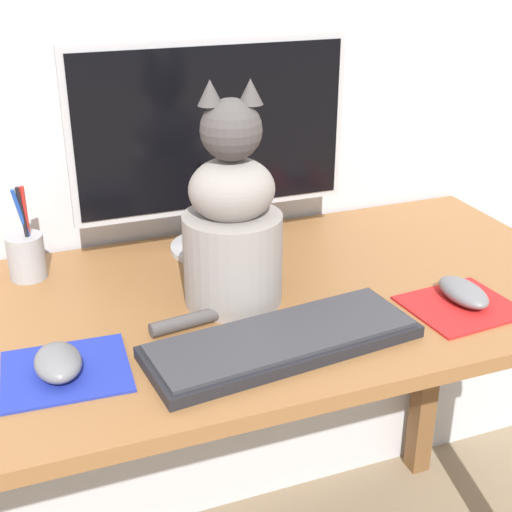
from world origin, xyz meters
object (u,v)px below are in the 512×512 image
monitor (212,140)px  keyboard (282,340)px  computer_mouse_left (58,362)px  computer_mouse_right (463,292)px  pen_cup (26,254)px  cat (231,224)px

monitor → keyboard: size_ratio=1.22×
keyboard → computer_mouse_left: 0.32m
computer_mouse_right → pen_cup: bearing=151.9°
computer_mouse_right → cat: bearing=157.6°
monitor → keyboard: 0.43m
keyboard → computer_mouse_left: (-0.32, 0.04, 0.01)m
keyboard → computer_mouse_right: (0.33, 0.02, 0.01)m
keyboard → computer_mouse_right: 0.33m
pen_cup → computer_mouse_left: bearing=-87.8°
pen_cup → computer_mouse_right: bearing=-28.1°
computer_mouse_left → computer_mouse_right: (0.65, -0.02, -0.00)m
cat → keyboard: bearing=-71.3°
keyboard → cat: bearing=90.6°
monitor → pen_cup: bearing=179.7°
computer_mouse_left → computer_mouse_right: bearing=-1.7°
cat → pen_cup: cat is taller
monitor → computer_mouse_left: size_ratio=5.38×
computer_mouse_left → pen_cup: bearing=92.2°
computer_mouse_left → keyboard: bearing=-7.3°
keyboard → cat: (-0.02, 0.17, 0.13)m
monitor → pen_cup: 0.39m
computer_mouse_left → pen_cup: (-0.01, 0.34, 0.02)m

